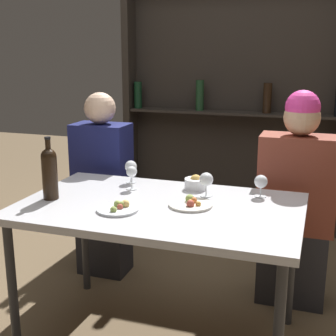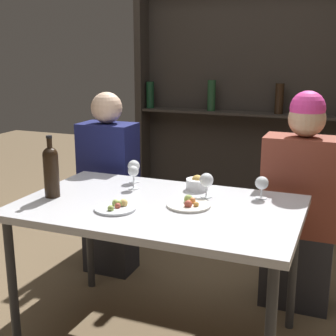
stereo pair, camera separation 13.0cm
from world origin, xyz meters
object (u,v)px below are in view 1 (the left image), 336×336
wine_glass_1 (206,180)px  wine_glass_2 (132,173)px  seated_person_left (103,190)px  wine_glass_3 (131,167)px  food_plate_0 (118,208)px  seated_person_right (296,205)px  food_plate_1 (191,204)px  snack_bowl (196,183)px  wine_bottle (50,171)px  wine_glass_0 (261,182)px

wine_glass_1 → wine_glass_2: wine_glass_2 is taller
seated_person_left → wine_glass_3: bearing=-42.6°
wine_glass_3 → food_plate_0: 0.48m
wine_glass_3 → seated_person_right: 0.96m
food_plate_0 → food_plate_1: (0.30, 0.17, 0.00)m
wine_glass_2 → snack_bowl: (0.32, 0.11, -0.06)m
food_plate_0 → seated_person_right: 1.08m
wine_bottle → wine_glass_0: wine_bottle is taller
wine_glass_1 → wine_glass_0: bearing=17.1°
wine_bottle → food_plate_0: 0.42m
wine_glass_0 → snack_bowl: 0.35m
seated_person_right → food_plate_1: bearing=-127.8°
wine_glass_0 → seated_person_left: (-1.05, 0.34, -0.24)m
seated_person_right → food_plate_0: bearing=-135.0°
snack_bowl → seated_person_left: bearing=156.2°
wine_glass_3 → food_plate_0: (0.13, -0.45, -0.08)m
wine_glass_0 → seated_person_right: 0.43m
seated_person_right → wine_glass_1: bearing=-135.5°
food_plate_1 → seated_person_right: (0.46, 0.59, -0.15)m
wine_glass_2 → seated_person_right: bearing=26.9°
wine_glass_1 → food_plate_0: 0.48m
wine_bottle → food_plate_1: size_ratio=1.49×
wine_glass_1 → seated_person_right: bearing=44.5°
wine_bottle → wine_glass_3: size_ratio=2.49×
wine_glass_2 → wine_glass_3: size_ratio=1.00×
seated_person_left → seated_person_right: (1.21, 0.00, 0.03)m
wine_glass_2 → snack_bowl: size_ratio=1.06×
wine_glass_3 → food_plate_1: 0.52m
seated_person_right → wine_bottle: bearing=-148.6°
wine_glass_1 → seated_person_left: 0.92m
wine_glass_0 → seated_person_right: bearing=64.2°
wine_glass_3 → food_plate_1: size_ratio=0.60×
seated_person_right → wine_glass_2: bearing=-153.1°
food_plate_0 → seated_person_right: bearing=45.0°
wine_glass_2 → wine_glass_3: 0.13m
wine_glass_1 → seated_person_left: (-0.79, 0.42, -0.25)m
wine_glass_3 → seated_person_right: bearing=18.9°
wine_glass_2 → food_plate_0: (0.07, -0.34, -0.08)m
food_plate_0 → wine_bottle: bearing=171.9°
wine_bottle → food_plate_1: bearing=9.2°
food_plate_0 → snack_bowl: 0.51m
snack_bowl → wine_glass_3: bearing=178.9°
wine_bottle → wine_glass_0: bearing=20.3°
wine_glass_1 → food_plate_1: size_ratio=0.59×
food_plate_1 → snack_bowl: bearing=100.5°
wine_glass_0 → seated_person_right: size_ratio=0.09×
wine_glass_0 → food_plate_1: 0.39m
wine_bottle → seated_person_left: bearing=95.3°
wine_glass_0 → wine_glass_2: (-0.67, -0.08, 0.01)m
wine_glass_2 → wine_glass_3: (-0.05, 0.12, -0.00)m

